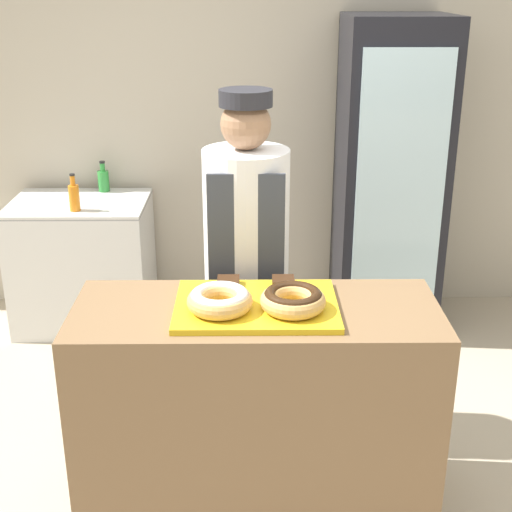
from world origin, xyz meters
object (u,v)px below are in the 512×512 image
object	(u,v)px
brownie_back_left	(228,282)
bottle_green	(103,180)
beverage_fridge	(389,179)
serving_tray	(256,306)
baker_person	(247,265)
brownie_back_right	(283,282)
donut_light_glaze	(220,299)
donut_chocolate_glaze	(293,299)
chest_freezer	(84,262)
bottle_orange	(74,196)

from	to	relation	value
brownie_back_left	bottle_green	distance (m)	2.01
beverage_fridge	serving_tray	bearing A→B (deg)	-115.60
brownie_back_left	baker_person	world-z (taller)	baker_person
brownie_back_right	bottle_green	size ratio (longest dim) A/B	0.45
brownie_back_left	bottle_green	world-z (taller)	bottle_green
donut_light_glaze	baker_person	size ratio (longest dim) A/B	0.15
brownie_back_left	beverage_fridge	world-z (taller)	beverage_fridge
donut_light_glaze	brownie_back_left	size ratio (longest dim) A/B	2.79
donut_light_glaze	bottle_green	bearing A→B (deg)	112.16
serving_tray	donut_chocolate_glaze	size ratio (longest dim) A/B	2.51
donut_chocolate_glaze	brownie_back_right	bearing A→B (deg)	96.41
baker_person	bottle_green	world-z (taller)	baker_person
serving_tray	brownie_back_right	world-z (taller)	brownie_back_right
chest_freezer	bottle_orange	world-z (taller)	bottle_orange
donut_light_glaze	donut_chocolate_glaze	size ratio (longest dim) A/B	1.00
bottle_orange	bottle_green	bearing A→B (deg)	77.35
donut_light_glaze	beverage_fridge	xyz separation A→B (m)	(0.97, 1.81, -0.02)
brownie_back_left	brownie_back_right	distance (m)	0.22
donut_chocolate_glaze	beverage_fridge	world-z (taller)	beverage_fridge
brownie_back_right	baker_person	xyz separation A→B (m)	(-0.15, 0.38, -0.08)
serving_tray	beverage_fridge	bearing A→B (deg)	64.40
brownie_back_right	bottle_orange	world-z (taller)	bottle_orange
chest_freezer	bottle_green	world-z (taller)	bottle_green
brownie_back_right	chest_freezer	size ratio (longest dim) A/B	0.11
baker_person	beverage_fridge	distance (m)	1.49
baker_person	brownie_back_left	bearing A→B (deg)	-100.82
serving_tray	bottle_green	size ratio (longest dim) A/B	3.15
brownie_back_left	beverage_fridge	bearing A→B (deg)	59.00
donut_light_glaze	bottle_green	distance (m)	2.21
brownie_back_left	bottle_green	xyz separation A→B (m)	(-0.86, 1.82, -0.06)
brownie_back_right	chest_freezer	distance (m)	2.06
brownie_back_right	brownie_back_left	bearing A→B (deg)	180.00
donut_chocolate_glaze	brownie_back_left	world-z (taller)	donut_chocolate_glaze
serving_tray	donut_chocolate_glaze	bearing A→B (deg)	-23.59
brownie_back_left	bottle_orange	size ratio (longest dim) A/B	0.40
serving_tray	baker_person	xyz separation A→B (m)	(-0.04, 0.55, -0.05)
beverage_fridge	chest_freezer	xyz separation A→B (m)	(-1.93, 0.01, -0.55)
bottle_green	brownie_back_left	bearing A→B (deg)	-64.73
donut_chocolate_glaze	bottle_orange	size ratio (longest dim) A/B	1.11
bottle_green	bottle_orange	bearing A→B (deg)	-102.65
brownie_back_left	bottle_orange	distance (m)	1.70
serving_tray	beverage_fridge	distance (m)	1.94
baker_person	bottle_orange	world-z (taller)	baker_person
baker_person	bottle_green	bearing A→B (deg)	122.91
donut_chocolate_glaze	serving_tray	bearing A→B (deg)	156.41
serving_tray	brownie_back_right	size ratio (longest dim) A/B	7.00
baker_person	serving_tray	bearing A→B (deg)	-85.85
brownie_back_right	beverage_fridge	bearing A→B (deg)	65.36
chest_freezer	brownie_back_left	bearing A→B (deg)	-58.31
serving_tray	baker_person	world-z (taller)	baker_person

